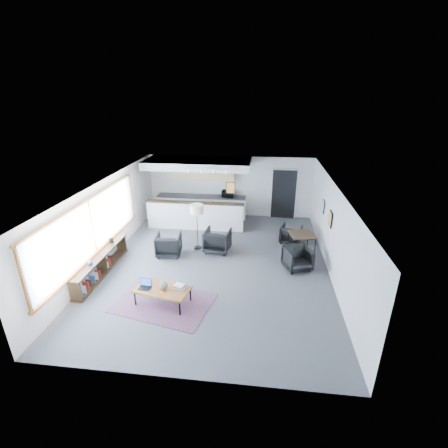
# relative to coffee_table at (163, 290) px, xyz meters

# --- Properties ---
(room) EXTENTS (7.02, 9.02, 2.62)m
(room) POSITION_rel_coffee_table_xyz_m (1.04, 2.21, 0.89)
(room) COLOR #464649
(room) RESTS_ON ground
(window) EXTENTS (0.10, 5.95, 1.66)m
(window) POSITION_rel_coffee_table_xyz_m (-2.42, 1.31, 1.04)
(window) COLOR #8CBFFF
(window) RESTS_ON room
(console) EXTENTS (0.35, 3.00, 0.80)m
(console) POSITION_rel_coffee_table_xyz_m (-2.26, 1.16, -0.09)
(console) COLOR #2F1F10
(console) RESTS_ON floor
(kitchenette) EXTENTS (4.20, 1.96, 2.60)m
(kitchenette) POSITION_rel_coffee_table_xyz_m (-0.16, 5.92, 0.96)
(kitchenette) COLOR white
(kitchenette) RESTS_ON floor
(doorway) EXTENTS (1.10, 0.12, 2.15)m
(doorway) POSITION_rel_coffee_table_xyz_m (3.34, 6.63, 0.66)
(doorway) COLOR black
(doorway) RESTS_ON room
(track_light) EXTENTS (1.60, 0.07, 0.15)m
(track_light) POSITION_rel_coffee_table_xyz_m (0.45, 4.41, 2.11)
(track_light) COLOR silver
(track_light) RESTS_ON room
(wall_art_lower) EXTENTS (0.03, 0.38, 0.48)m
(wall_art_lower) POSITION_rel_coffee_table_xyz_m (4.51, 2.61, 1.14)
(wall_art_lower) COLOR black
(wall_art_lower) RESTS_ON room
(wall_art_upper) EXTENTS (0.03, 0.34, 0.44)m
(wall_art_upper) POSITION_rel_coffee_table_xyz_m (4.51, 3.91, 1.09)
(wall_art_upper) COLOR black
(wall_art_upper) RESTS_ON room
(kilim_rug) EXTENTS (2.72, 2.13, 0.01)m
(kilim_rug) POSITION_rel_coffee_table_xyz_m (0.00, 0.00, -0.41)
(kilim_rug) COLOR #522F40
(kilim_rug) RESTS_ON floor
(coffee_table) EXTENTS (1.49, 1.01, 0.45)m
(coffee_table) POSITION_rel_coffee_table_xyz_m (0.00, 0.00, 0.00)
(coffee_table) COLOR brown
(coffee_table) RESTS_ON floor
(laptop) EXTENTS (0.33, 0.27, 0.22)m
(laptop) POSITION_rel_coffee_table_xyz_m (-0.45, 0.01, 0.10)
(laptop) COLOR black
(laptop) RESTS_ON coffee_table
(ceramic_pot) EXTENTS (0.22, 0.22, 0.22)m
(ceramic_pot) POSITION_rel_coffee_table_xyz_m (0.04, -0.02, 0.15)
(ceramic_pot) COLOR gray
(ceramic_pot) RESTS_ON coffee_table
(book_stack) EXTENTS (0.36, 0.32, 0.09)m
(book_stack) POSITION_rel_coffee_table_xyz_m (0.44, 0.09, 0.08)
(book_stack) COLOR silver
(book_stack) RESTS_ON coffee_table
(coaster) EXTENTS (0.13, 0.13, 0.01)m
(coaster) POSITION_rel_coffee_table_xyz_m (0.04, -0.17, 0.04)
(coaster) COLOR #E5590C
(coaster) RESTS_ON coffee_table
(armchair_left) EXTENTS (0.88, 0.84, 0.82)m
(armchair_left) POSITION_rel_coffee_table_xyz_m (-0.59, 2.65, -0.00)
(armchair_left) COLOR black
(armchair_left) RESTS_ON floor
(armchair_right) EXTENTS (0.91, 0.87, 0.85)m
(armchair_right) POSITION_rel_coffee_table_xyz_m (0.99, 3.13, 0.01)
(armchair_right) COLOR black
(armchair_right) RESTS_ON floor
(floor_lamp) EXTENTS (0.52, 0.52, 1.61)m
(floor_lamp) POSITION_rel_coffee_table_xyz_m (0.27, 3.25, 0.98)
(floor_lamp) COLOR black
(floor_lamp) RESTS_ON floor
(dining_table) EXTENTS (0.95, 0.95, 0.67)m
(dining_table) POSITION_rel_coffee_table_xyz_m (3.83, 3.40, 0.20)
(dining_table) COLOR #2F1F10
(dining_table) RESTS_ON floor
(dining_chair_near) EXTENTS (0.82, 0.80, 0.67)m
(dining_chair_near) POSITION_rel_coffee_table_xyz_m (3.61, 2.21, -0.08)
(dining_chair_near) COLOR black
(dining_chair_near) RESTS_ON floor
(dining_chair_far) EXTENTS (0.73, 0.71, 0.61)m
(dining_chair_far) POSITION_rel_coffee_table_xyz_m (3.54, 4.09, -0.11)
(dining_chair_far) COLOR black
(dining_chair_far) RESTS_ON floor
(microwave) EXTENTS (0.52, 0.30, 0.34)m
(microwave) POSITION_rel_coffee_table_xyz_m (0.99, 6.36, 0.69)
(microwave) COLOR black
(microwave) RESTS_ON kitchenette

